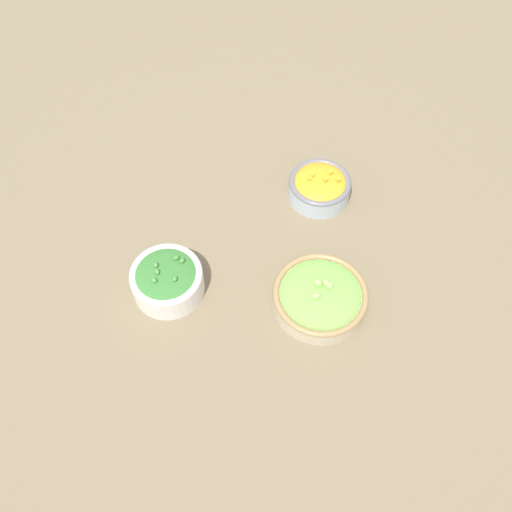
{
  "coord_description": "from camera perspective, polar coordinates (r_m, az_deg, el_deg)",
  "views": [
    {
      "loc": [
        0.47,
        0.31,
        0.89
      ],
      "look_at": [
        0.0,
        0.0,
        0.03
      ],
      "focal_mm": 40.0,
      "sensor_mm": 36.0,
      "label": 1
    }
  ],
  "objects": [
    {
      "name": "ground_plane",
      "position": [
        1.05,
        0.0,
        -0.9
      ],
      "size": [
        3.0,
        3.0,
        0.0
      ],
      "primitive_type": "plane",
      "color": "#75664C"
    },
    {
      "name": "bowl_squash",
      "position": [
        1.13,
        6.39,
        6.96
      ],
      "size": [
        0.12,
        0.12,
        0.06
      ],
      "color": "#B2C1CC",
      "rests_on": "ground_plane"
    },
    {
      "name": "bowl_broccoli",
      "position": [
        1.01,
        -8.88,
        -2.3
      ],
      "size": [
        0.13,
        0.13,
        0.07
      ],
      "color": "silver",
      "rests_on": "ground_plane"
    },
    {
      "name": "bowl_lettuce",
      "position": [
        1.0,
        6.44,
        -4.0
      ],
      "size": [
        0.17,
        0.17,
        0.06
      ],
      "color": "beige",
      "rests_on": "ground_plane"
    }
  ]
}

